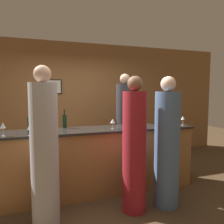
# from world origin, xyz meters

# --- Properties ---
(ground_plane) EXTENTS (14.00, 14.00, 0.00)m
(ground_plane) POSITION_xyz_m (0.00, 0.00, 0.00)
(ground_plane) COLOR #4C3823
(back_wall) EXTENTS (8.00, 0.08, 2.80)m
(back_wall) POSITION_xyz_m (-0.00, 1.95, 1.40)
(back_wall) COLOR olive
(back_wall) RESTS_ON ground_plane
(bar_counter) EXTENTS (3.31, 0.62, 1.04)m
(bar_counter) POSITION_xyz_m (0.00, 0.00, 0.52)
(bar_counter) COLOR #996638
(bar_counter) RESTS_ON ground_plane
(bartender) EXTENTS (0.34, 0.34, 1.98)m
(bartender) POSITION_xyz_m (0.79, 0.70, 0.93)
(bartender) COLOR #2D2D33
(bartender) RESTS_ON ground_plane
(guest_0) EXTENTS (0.33, 0.33, 1.94)m
(guest_0) POSITION_xyz_m (-0.79, -0.63, 0.91)
(guest_0) COLOR #B2B2B7
(guest_0) RESTS_ON ground_plane
(guest_1) EXTENTS (0.32, 0.32, 1.83)m
(guest_1) POSITION_xyz_m (0.36, -0.70, 0.86)
(guest_1) COLOR maroon
(guest_1) RESTS_ON ground_plane
(guest_2) EXTENTS (0.35, 0.35, 1.84)m
(guest_2) POSITION_xyz_m (0.85, -0.73, 0.86)
(guest_2) COLOR #4C6B93
(guest_2) RESTS_ON ground_plane
(wine_bottle_0) EXTENTS (0.07, 0.07, 0.32)m
(wine_bottle_0) POSITION_xyz_m (-0.96, -0.09, 1.17)
(wine_bottle_0) COLOR black
(wine_bottle_0) RESTS_ON bar_counter
(wine_bottle_1) EXTENTS (0.07, 0.07, 0.30)m
(wine_bottle_1) POSITION_xyz_m (-0.45, 0.26, 1.16)
(wine_bottle_1) COLOR black
(wine_bottle_1) RESTS_ON bar_counter
(wine_bottle_2) EXTENTS (0.08, 0.08, 0.30)m
(wine_bottle_2) POSITION_xyz_m (1.14, 0.06, 1.16)
(wine_bottle_2) COLOR black
(wine_bottle_2) RESTS_ON bar_counter
(wine_glass_0) EXTENTS (0.07, 0.07, 0.18)m
(wine_glass_0) POSITION_xyz_m (-1.29, -0.18, 1.18)
(wine_glass_0) COLOR silver
(wine_glass_0) RESTS_ON bar_counter
(wine_glass_1) EXTENTS (0.06, 0.06, 0.16)m
(wine_glass_1) POSITION_xyz_m (-0.96, -0.25, 1.16)
(wine_glass_1) COLOR silver
(wine_glass_1) RESTS_ON bar_counter
(wine_glass_2) EXTENTS (0.07, 0.07, 0.17)m
(wine_glass_2) POSITION_xyz_m (0.66, -0.26, 1.17)
(wine_glass_2) COLOR silver
(wine_glass_2) RESTS_ON bar_counter
(wine_glass_3) EXTENTS (0.08, 0.08, 0.16)m
(wine_glass_3) POSITION_xyz_m (0.26, -0.11, 1.17)
(wine_glass_3) COLOR silver
(wine_glass_3) RESTS_ON bar_counter
(wine_glass_4) EXTENTS (0.07, 0.07, 0.16)m
(wine_glass_4) POSITION_xyz_m (1.55, -0.14, 1.17)
(wine_glass_4) COLOR silver
(wine_glass_4) RESTS_ON bar_counter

